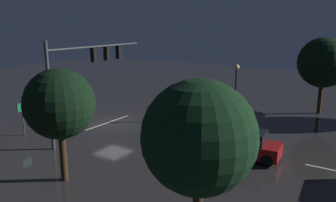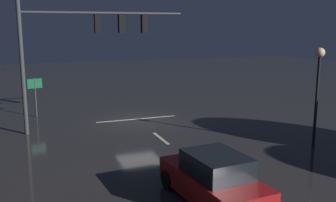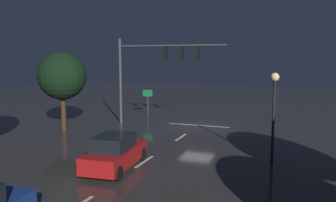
{
  "view_description": "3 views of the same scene",
  "coord_description": "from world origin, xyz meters",
  "px_view_note": "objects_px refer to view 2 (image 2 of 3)",
  "views": [
    {
      "loc": [
        19.85,
        18.47,
        8.06
      ],
      "look_at": [
        -0.6,
        5.0,
        2.38
      ],
      "focal_mm": 36.81,
      "sensor_mm": 36.0,
      "label": 1
    },
    {
      "loc": [
        6.41,
        22.03,
        5.67
      ],
      "look_at": [
        0.66,
        6.78,
        2.5
      ],
      "focal_mm": 41.61,
      "sensor_mm": 36.0,
      "label": 2
    },
    {
      "loc": [
        -7.48,
        26.18,
        5.48
      ],
      "look_at": [
        0.48,
        5.22,
        2.63
      ],
      "focal_mm": 37.34,
      "sensor_mm": 36.0,
      "label": 3
    }
  ],
  "objects_px": {
    "traffic_signal_assembly": "(84,38)",
    "route_sign": "(35,89)",
    "car_approaching": "(214,180)",
    "street_lamp_left_kerb": "(318,78)"
  },
  "relations": [
    {
      "from": "street_lamp_left_kerb",
      "to": "route_sign",
      "type": "relative_size",
      "value": 1.9
    },
    {
      "from": "traffic_signal_assembly",
      "to": "route_sign",
      "type": "relative_size",
      "value": 3.59
    },
    {
      "from": "car_approaching",
      "to": "route_sign",
      "type": "height_order",
      "value": "route_sign"
    },
    {
      "from": "car_approaching",
      "to": "street_lamp_left_kerb",
      "type": "distance_m",
      "value": 8.41
    },
    {
      "from": "traffic_signal_assembly",
      "to": "route_sign",
      "type": "xyz_separation_m",
      "value": [
        2.53,
        -4.01,
        -3.25
      ]
    },
    {
      "from": "street_lamp_left_kerb",
      "to": "route_sign",
      "type": "distance_m",
      "value": 16.49
    },
    {
      "from": "route_sign",
      "to": "street_lamp_left_kerb",
      "type": "bearing_deg",
      "value": 137.03
    },
    {
      "from": "traffic_signal_assembly",
      "to": "route_sign",
      "type": "height_order",
      "value": "traffic_signal_assembly"
    },
    {
      "from": "street_lamp_left_kerb",
      "to": "route_sign",
      "type": "height_order",
      "value": "street_lamp_left_kerb"
    },
    {
      "from": "traffic_signal_assembly",
      "to": "route_sign",
      "type": "bearing_deg",
      "value": -57.7
    }
  ]
}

